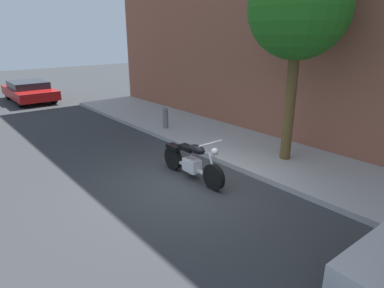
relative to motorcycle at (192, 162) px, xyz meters
The scene contains 6 objects.
ground_plane 0.60m from the motorcycle, 54.71° to the right, with size 60.00×60.00×0.00m, color #303335.
sidewalk 2.68m from the motorcycle, 85.15° to the left, with size 20.86×2.87×0.14m, color #9F9F9F.
motorcycle is the anchor object (origin of this frame).
parked_car_red 13.00m from the motorcycle, behind, with size 4.07×1.92×1.03m.
street_tree 4.51m from the motorcycle, 72.33° to the left, with size 2.49×2.49×5.28m.
fire_hydrant 4.23m from the motorcycle, 153.47° to the left, with size 0.20×0.20×0.91m.
Camera 1 is at (5.58, -4.51, 3.48)m, focal length 30.90 mm.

